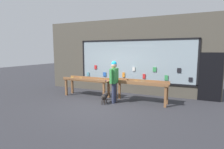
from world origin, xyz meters
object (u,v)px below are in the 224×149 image
(display_table_left, at_px, (87,81))
(small_dog, at_px, (104,97))
(display_table_right, at_px, (141,85))
(person_browsing, at_px, (114,78))

(display_table_left, bearing_deg, small_dog, -29.40)
(display_table_right, bearing_deg, display_table_left, 179.94)
(display_table_right, xyz_separation_m, small_dog, (-1.33, -0.72, -0.47))
(small_dog, bearing_deg, person_browsing, -59.69)
(display_table_left, height_order, small_dog, display_table_left)
(display_table_left, height_order, display_table_right, display_table_right)
(person_browsing, bearing_deg, display_table_left, 72.28)
(display_table_right, distance_m, person_browsing, 1.14)
(display_table_right, bearing_deg, person_browsing, -154.98)
(display_table_left, distance_m, small_dog, 1.53)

